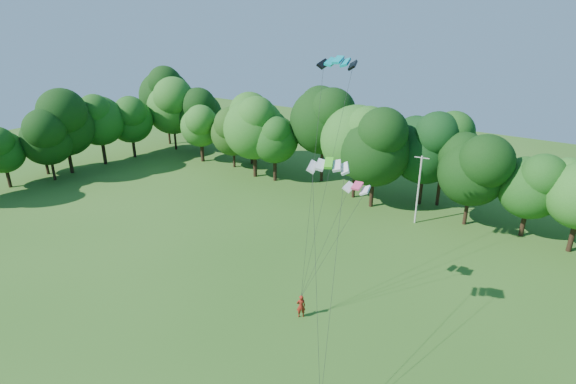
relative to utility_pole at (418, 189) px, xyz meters
The scene contains 8 objects.
utility_pole is the anchor object (origin of this frame).
kite_flyer_left 21.40m from the utility_pole, 93.11° to the right, with size 0.68×0.45×1.87m, color maroon.
kite_teal 20.30m from the utility_pole, 100.36° to the right, with size 3.05×1.76×0.54m.
kite_green 24.12m from the utility_pole, 86.23° to the right, with size 2.69×2.03×0.46m.
kite_pink 17.68m from the utility_pole, 87.37° to the right, with size 1.99×1.05×0.43m.
tree_back_west 29.81m from the utility_pole, behind, with size 7.14×7.14×10.39m.
tree_back_center 7.02m from the utility_pole, 105.14° to the left, with size 8.70×8.70×12.66m.
tree_flank_west 51.52m from the utility_pole, 163.88° to the right, with size 5.78×5.78×8.41m.
Camera 1 is at (17.10, -13.20, 21.16)m, focal length 28.00 mm.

